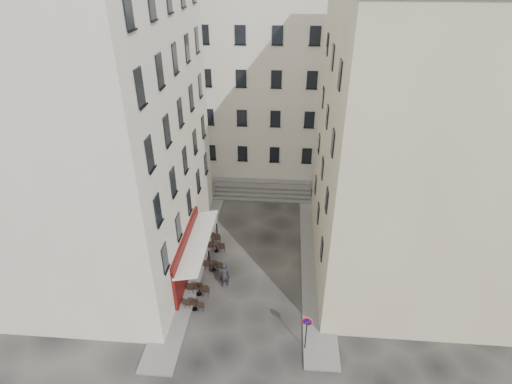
# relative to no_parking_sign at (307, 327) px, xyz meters

# --- Properties ---
(ground) EXTENTS (90.00, 90.00, 0.00)m
(ground) POSITION_rel_no_parking_sign_xyz_m (-3.58, 4.62, -1.79)
(ground) COLOR black
(ground) RESTS_ON ground
(sidewalk_left) EXTENTS (2.00, 22.00, 0.12)m
(sidewalk_left) POSITION_rel_no_parking_sign_xyz_m (-8.08, 8.62, -1.73)
(sidewalk_left) COLOR slate
(sidewalk_left) RESTS_ON ground
(sidewalk_right) EXTENTS (2.00, 18.00, 0.12)m
(sidewalk_right) POSITION_rel_no_parking_sign_xyz_m (0.92, 7.62, -1.73)
(sidewalk_right) COLOR slate
(sidewalk_right) RESTS_ON ground
(building_left) EXTENTS (12.20, 16.20, 20.60)m
(building_left) POSITION_rel_no_parking_sign_xyz_m (-14.08, 7.62, 8.52)
(building_left) COLOR beige
(building_left) RESTS_ON ground
(building_right) EXTENTS (12.20, 14.20, 18.60)m
(building_right) POSITION_rel_no_parking_sign_xyz_m (6.92, 8.12, 7.52)
(building_right) COLOR tan
(building_right) RESTS_ON ground
(building_back) EXTENTS (18.20, 10.20, 18.60)m
(building_back) POSITION_rel_no_parking_sign_xyz_m (-4.58, 23.62, 7.52)
(building_back) COLOR beige
(building_back) RESTS_ON ground
(cafe_storefront) EXTENTS (1.74, 7.30, 3.50)m
(cafe_storefront) POSITION_rel_no_parking_sign_xyz_m (-7.89, 5.62, 0.09)
(cafe_storefront) COLOR #4C0C0A
(cafe_storefront) RESTS_ON ground
(stone_steps) EXTENTS (9.00, 3.15, 0.80)m
(stone_steps) POSITION_rel_no_parking_sign_xyz_m (-3.58, 17.19, -1.39)
(stone_steps) COLOR #5C5957
(stone_steps) RESTS_ON ground
(bollard_near) EXTENTS (0.12, 0.12, 0.98)m
(bollard_near) POSITION_rel_no_parking_sign_xyz_m (-6.83, 3.62, -1.26)
(bollard_near) COLOR black
(bollard_near) RESTS_ON ground
(bollard_mid) EXTENTS (0.12, 0.12, 0.98)m
(bollard_mid) POSITION_rel_no_parking_sign_xyz_m (-6.83, 7.12, -1.26)
(bollard_mid) COLOR black
(bollard_mid) RESTS_ON ground
(bollard_far) EXTENTS (0.12, 0.12, 0.98)m
(bollard_far) POSITION_rel_no_parking_sign_xyz_m (-6.83, 10.62, -1.26)
(bollard_far) COLOR black
(bollard_far) RESTS_ON ground
(no_parking_sign) EXTENTS (0.57, 0.15, 2.52)m
(no_parking_sign) POSITION_rel_no_parking_sign_xyz_m (0.00, 0.00, 0.00)
(no_parking_sign) COLOR black
(no_parking_sign) RESTS_ON ground
(bistro_table_a) EXTENTS (1.22, 0.57, 0.86)m
(bistro_table_a) POSITION_rel_no_parking_sign_xyz_m (-6.89, 2.44, -1.35)
(bistro_table_a) COLOR black
(bistro_table_a) RESTS_ON ground
(bistro_table_b) EXTENTS (1.38, 0.65, 0.97)m
(bistro_table_b) POSITION_rel_no_parking_sign_xyz_m (-6.89, 3.78, -1.29)
(bistro_table_b) COLOR black
(bistro_table_b) RESTS_ON ground
(bistro_table_c) EXTENTS (1.28, 0.60, 0.90)m
(bistro_table_c) POSITION_rel_no_parking_sign_xyz_m (-6.33, 6.22, -1.33)
(bistro_table_c) COLOR black
(bistro_table_c) RESTS_ON ground
(bistro_table_d) EXTENTS (1.32, 0.62, 0.93)m
(bistro_table_d) POSITION_rel_no_parking_sign_xyz_m (-6.48, 8.33, -1.31)
(bistro_table_d) COLOR black
(bistro_table_d) RESTS_ON ground
(bistro_table_e) EXTENTS (1.43, 0.67, 1.00)m
(bistro_table_e) POSITION_rel_no_parking_sign_xyz_m (-7.03, 9.36, -1.27)
(bistro_table_e) COLOR black
(bistro_table_e) RESTS_ON ground
(pedestrian) EXTENTS (0.83, 0.71, 1.93)m
(pedestrian) POSITION_rel_no_parking_sign_xyz_m (-5.32, 4.73, -0.82)
(pedestrian) COLOR #222227
(pedestrian) RESTS_ON ground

